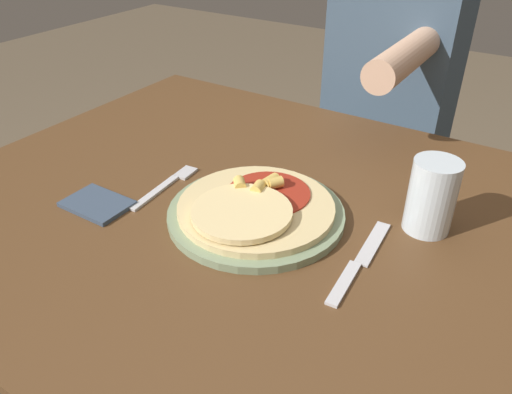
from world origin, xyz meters
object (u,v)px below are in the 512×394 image
object	(u,v)px
dining_table	(250,251)
plate	(256,213)
pizza	(254,206)
knife	(359,262)
fork	(168,184)
drinking_glass	(432,196)
person_diner	(390,95)

from	to	relation	value
dining_table	plate	world-z (taller)	plate
pizza	knife	distance (m)	0.20
pizza	fork	distance (m)	0.20
drinking_glass	person_diner	size ratio (longest dim) A/B	0.10
dining_table	fork	size ratio (longest dim) A/B	6.50
plate	drinking_glass	bearing A→B (deg)	26.21
plate	person_diner	bearing A→B (deg)	91.57
dining_table	fork	bearing A→B (deg)	-170.03
knife	person_diner	world-z (taller)	person_diner
dining_table	plate	distance (m)	0.12
plate	drinking_glass	distance (m)	0.29
plate	knife	distance (m)	0.20
pizza	knife	xyz separation A→B (m)	(0.20, -0.01, -0.02)
fork	person_diner	distance (m)	0.74
plate	pizza	size ratio (longest dim) A/B	1.13
drinking_glass	plate	bearing A→B (deg)	-153.79
knife	person_diner	xyz separation A→B (m)	(-0.22, 0.74, -0.02)
pizza	fork	bearing A→B (deg)	178.77
person_diner	knife	bearing A→B (deg)	-73.66
knife	fork	bearing A→B (deg)	177.43
dining_table	drinking_glass	bearing A→B (deg)	18.86
pizza	drinking_glass	size ratio (longest dim) A/B	2.15
dining_table	drinking_glass	world-z (taller)	drinking_glass
fork	drinking_glass	world-z (taller)	drinking_glass
knife	plate	bearing A→B (deg)	174.41
knife	drinking_glass	size ratio (longest dim) A/B	1.79
person_diner	dining_table	bearing A→B (deg)	-90.92
fork	knife	xyz separation A→B (m)	(0.39, -0.02, 0.00)
person_diner	fork	bearing A→B (deg)	-103.81
knife	person_diner	bearing A→B (deg)	106.34
dining_table	drinking_glass	xyz separation A→B (m)	(0.28, 0.10, 0.17)
plate	fork	size ratio (longest dim) A/B	1.70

